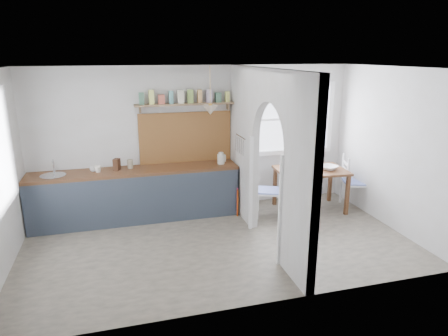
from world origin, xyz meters
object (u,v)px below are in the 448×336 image
object	(u,v)px
chair_left	(269,190)
chair_right	(355,182)
kettle	(221,158)
vase	(311,161)
dining_table	(310,190)

from	to	relation	value
chair_left	chair_right	distance (m)	1.71
kettle	vase	xyz separation A→B (m)	(1.70, -0.13, -0.14)
dining_table	chair_right	distance (m)	0.89
chair_left	vase	bearing A→B (deg)	129.40
chair_right	vase	world-z (taller)	chair_right
chair_right	vase	distance (m)	0.91
chair_left	kettle	size ratio (longest dim) A/B	4.56
chair_right	kettle	world-z (taller)	kettle
dining_table	kettle	xyz separation A→B (m)	(-1.59, 0.36, 0.62)
kettle	vase	size ratio (longest dim) A/B	1.12
dining_table	kettle	world-z (taller)	kettle
dining_table	chair_left	world-z (taller)	chair_left
kettle	vase	world-z (taller)	kettle
chair_left	chair_right	bearing A→B (deg)	111.06
dining_table	vase	distance (m)	0.54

